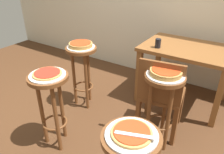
# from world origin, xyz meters

# --- Properties ---
(ground_plane) EXTENTS (6.00, 6.00, 0.00)m
(ground_plane) POSITION_xyz_m (0.00, 0.00, 0.00)
(ground_plane) COLOR #4C2D19
(serving_plate_foreground) EXTENTS (0.30, 0.30, 0.01)m
(serving_plate_foreground) POSITION_xyz_m (0.78, -0.52, 0.75)
(serving_plate_foreground) COLOR silver
(serving_plate_foreground) RESTS_ON stool_foreground
(pizza_foreground) EXTENTS (0.23, 0.23, 0.02)m
(pizza_foreground) POSITION_xyz_m (0.78, -0.52, 0.77)
(pizza_foreground) COLOR tan
(pizza_foreground) RESTS_ON serving_plate_foreground
(stool_middle) EXTENTS (0.35, 0.35, 0.75)m
(stool_middle) POSITION_xyz_m (-0.15, -0.28, 0.54)
(stool_middle) COLOR brown
(stool_middle) RESTS_ON ground_plane
(serving_plate_middle) EXTENTS (0.30, 0.30, 0.01)m
(serving_plate_middle) POSITION_xyz_m (-0.15, -0.28, 0.75)
(serving_plate_middle) COLOR silver
(serving_plate_middle) RESTS_ON stool_middle
(pizza_middle) EXTENTS (0.24, 0.24, 0.02)m
(pizza_middle) POSITION_xyz_m (-0.15, -0.28, 0.77)
(pizza_middle) COLOR tan
(pizza_middle) RESTS_ON serving_plate_middle
(stool_leftside) EXTENTS (0.35, 0.35, 0.75)m
(stool_leftside) POSITION_xyz_m (0.68, 0.26, 0.54)
(stool_leftside) COLOR brown
(stool_leftside) RESTS_ON ground_plane
(serving_plate_leftside) EXTENTS (0.32, 0.32, 0.01)m
(serving_plate_leftside) POSITION_xyz_m (0.68, 0.26, 0.75)
(serving_plate_leftside) COLOR silver
(serving_plate_leftside) RESTS_ON stool_leftside
(pizza_leftside) EXTENTS (0.27, 0.27, 0.05)m
(pizza_leftside) POSITION_xyz_m (0.68, 0.26, 0.78)
(pizza_leftside) COLOR #B78442
(pizza_leftside) RESTS_ON serving_plate_leftside
(stool_rear) EXTENTS (0.35, 0.35, 0.75)m
(stool_rear) POSITION_xyz_m (-0.35, 0.38, 0.54)
(stool_rear) COLOR brown
(stool_rear) RESTS_ON ground_plane
(serving_plate_rear) EXTENTS (0.31, 0.31, 0.01)m
(serving_plate_rear) POSITION_xyz_m (-0.35, 0.38, 0.75)
(serving_plate_rear) COLOR white
(serving_plate_rear) RESTS_ON stool_rear
(pizza_rear) EXTENTS (0.26, 0.26, 0.05)m
(pizza_rear) POSITION_xyz_m (-0.35, 0.38, 0.78)
(pizza_rear) COLOR #B78442
(pizza_rear) RESTS_ON serving_plate_rear
(dining_table) EXTENTS (1.01, 0.71, 0.72)m
(dining_table) POSITION_xyz_m (0.63, 1.11, 0.61)
(dining_table) COLOR brown
(dining_table) RESTS_ON ground_plane
(cup_near_edge) EXTENTS (0.06, 0.06, 0.10)m
(cup_near_edge) POSITION_xyz_m (0.34, 0.90, 0.77)
(cup_near_edge) COLOR black
(cup_near_edge) RESTS_ON dining_table
(wooden_chair) EXTENTS (0.46, 0.46, 0.85)m
(wooden_chair) POSITION_xyz_m (0.61, 0.39, 0.47)
(wooden_chair) COLOR brown
(wooden_chair) RESTS_ON ground_plane
(pizza_server_knife) EXTENTS (0.21, 0.10, 0.01)m
(pizza_server_knife) POSITION_xyz_m (0.81, -0.54, 0.78)
(pizza_server_knife) COLOR silver
(pizza_server_knife) RESTS_ON pizza_foreground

